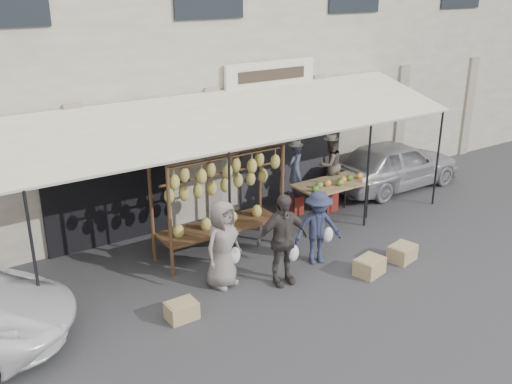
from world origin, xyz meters
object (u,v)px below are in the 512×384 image
at_px(vendor_left, 295,170).
at_px(customer_left, 222,244).
at_px(produce_table, 333,184).
at_px(customer_mid, 282,240).
at_px(vendor_right, 330,165).
at_px(crate_far, 182,311).
at_px(sedan, 394,164).
at_px(crate_near_a, 369,266).
at_px(banana_rack, 220,179).
at_px(crate_near_b, 402,253).
at_px(customer_right, 318,228).

height_order(vendor_left, customer_left, vendor_left).
height_order(produce_table, customer_mid, customer_mid).
bearing_deg(vendor_right, crate_far, 22.33).
bearing_deg(sedan, crate_near_a, 128.86).
distance_m(banana_rack, crate_near_b, 3.85).
bearing_deg(customer_left, banana_rack, 43.41).
distance_m(customer_mid, crate_far, 2.16).
relative_size(customer_mid, sedan, 0.45).
bearing_deg(customer_left, vendor_right, 5.61).
height_order(customer_mid, sedan, customer_mid).
bearing_deg(customer_right, customer_mid, -149.61).
bearing_deg(crate_near_a, vendor_left, 78.70).
bearing_deg(customer_left, customer_right, -25.12).
relative_size(banana_rack, vendor_left, 2.07).
height_order(vendor_right, crate_far, vendor_right).
relative_size(banana_rack, vendor_right, 1.99).
bearing_deg(customer_mid, crate_near_b, -6.95).
height_order(vendor_left, sedan, vendor_left).
bearing_deg(crate_far, customer_left, 26.55).
bearing_deg(vendor_right, banana_rack, 7.56).
bearing_deg(customer_left, crate_near_b, -35.86).
bearing_deg(crate_near_b, vendor_right, 79.78).
height_order(vendor_right, customer_left, vendor_right).
bearing_deg(banana_rack, customer_mid, -80.10).
bearing_deg(crate_far, vendor_left, 30.52).
distance_m(produce_table, crate_near_a, 2.65).
height_order(customer_right, crate_far, customer_right).
distance_m(banana_rack, vendor_left, 2.62).
bearing_deg(customer_mid, crate_far, -171.65).
relative_size(produce_table, vendor_right, 1.30).
height_order(banana_rack, customer_right, banana_rack).
xyz_separation_m(customer_right, crate_near_b, (1.44, -0.87, -0.58)).
distance_m(customer_right, crate_near_b, 1.78).
xyz_separation_m(customer_right, crate_far, (-3.07, -0.29, -0.59)).
xyz_separation_m(crate_near_a, crate_near_b, (0.93, 0.05, -0.00)).
height_order(banana_rack, produce_table, banana_rack).
relative_size(customer_left, customer_mid, 0.94).
xyz_separation_m(customer_mid, customer_right, (1.03, 0.25, -0.12)).
xyz_separation_m(vendor_right, customer_right, (-1.95, -1.92, -0.40)).
bearing_deg(crate_near_a, banana_rack, 128.25).
distance_m(banana_rack, crate_far, 2.82).
height_order(vendor_left, customer_right, vendor_left).
xyz_separation_m(produce_table, sedan, (2.79, 0.77, -0.23)).
height_order(customer_left, crate_near_b, customer_left).
xyz_separation_m(crate_near_b, sedan, (2.94, 3.03, 0.49)).
distance_m(vendor_left, crate_far, 4.97).
bearing_deg(customer_right, crate_far, -157.72).
xyz_separation_m(produce_table, vendor_right, (0.36, 0.53, 0.26)).
relative_size(customer_right, crate_near_b, 2.80).
bearing_deg(customer_left, crate_near_a, -43.04).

